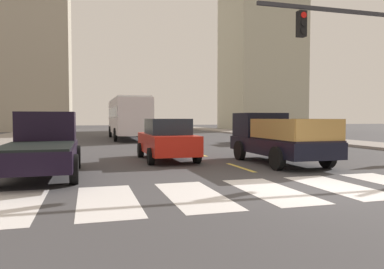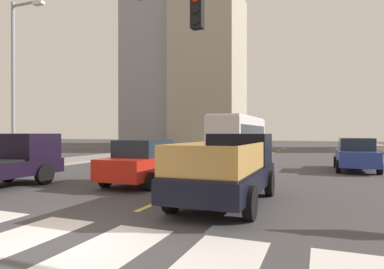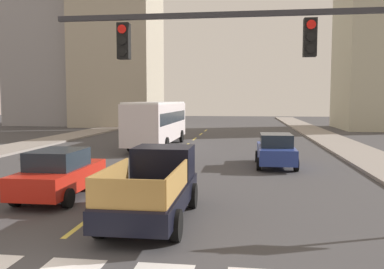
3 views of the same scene
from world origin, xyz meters
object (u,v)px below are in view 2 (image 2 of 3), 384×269
(sedan_far, at_px, (356,154))
(sedan_mid, at_px, (145,162))
(pickup_stakebed, at_px, (230,169))
(streetlight_left, at_px, (15,77))
(city_bus, at_px, (239,133))
(pickup_dark, at_px, (1,162))

(sedan_far, height_order, sedan_mid, same)
(pickup_stakebed, xyz_separation_m, sedan_mid, (-3.90, 1.90, -0.08))
(streetlight_left, bearing_deg, city_bus, 57.59)
(streetlight_left, bearing_deg, sedan_mid, -10.88)
(sedan_mid, distance_m, streetlight_left, 9.93)
(sedan_far, bearing_deg, streetlight_left, -162.49)
(sedan_far, height_order, streetlight_left, streetlight_left)
(city_bus, distance_m, streetlight_left, 16.95)
(sedan_far, distance_m, sedan_mid, 11.28)
(pickup_dark, relative_size, sedan_far, 1.18)
(city_bus, relative_size, sedan_far, 2.45)
(city_bus, distance_m, sedan_far, 11.35)
(pickup_dark, bearing_deg, city_bus, 75.71)
(pickup_dark, bearing_deg, streetlight_left, 134.82)
(city_bus, bearing_deg, pickup_stakebed, -75.79)
(city_bus, bearing_deg, sedan_far, -42.68)
(pickup_stakebed, bearing_deg, sedan_mid, 155.39)
(pickup_dark, xyz_separation_m, sedan_far, (12.60, 10.49, -0.06))
(pickup_dark, xyz_separation_m, sedan_mid, (4.49, 2.64, -0.06))
(streetlight_left, bearing_deg, pickup_dark, -44.79)
(pickup_dark, relative_size, sedan_mid, 1.18)
(pickup_stakebed, xyz_separation_m, pickup_dark, (-8.40, -0.74, -0.02))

